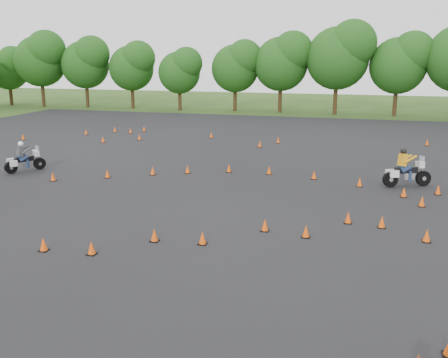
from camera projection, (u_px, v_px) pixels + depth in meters
name	position (u px, v px, depth m)	size (l,w,h in m)	color
ground	(195.00, 236.00, 18.29)	(140.00, 140.00, 0.00)	#2D5119
asphalt_pad	(235.00, 193.00, 23.90)	(62.00, 62.00, 0.00)	black
treeline	(334.00, 74.00, 49.36)	(86.62, 32.30, 10.62)	#1D4B15
traffic_cones	(228.00, 191.00, 23.39)	(36.85, 33.42, 0.45)	#F1500A
rider_grey	(24.00, 156.00, 28.18)	(2.31, 0.71, 1.78)	#3B3E42
rider_yellow	(408.00, 168.00, 24.93)	(2.51, 0.77, 1.94)	orange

